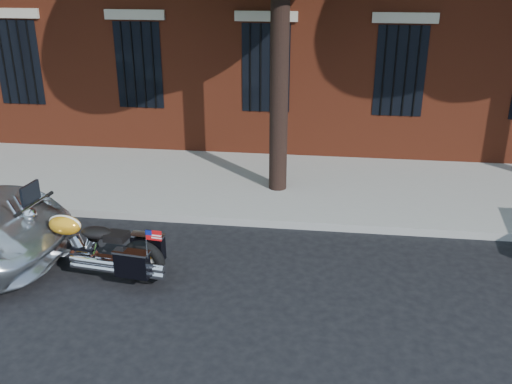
# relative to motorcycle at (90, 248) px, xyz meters

# --- Properties ---
(ground) EXTENTS (120.00, 120.00, 0.00)m
(ground) POSITION_rel_motorcycle_xyz_m (2.01, 0.73, -0.48)
(ground) COLOR black
(ground) RESTS_ON ground
(curb) EXTENTS (40.00, 0.16, 0.15)m
(curb) POSITION_rel_motorcycle_xyz_m (2.01, 2.11, -0.41)
(curb) COLOR gray
(curb) RESTS_ON ground
(sidewalk) EXTENTS (40.00, 3.60, 0.15)m
(sidewalk) POSITION_rel_motorcycle_xyz_m (2.01, 3.99, -0.41)
(sidewalk) COLOR gray
(sidewalk) RESTS_ON ground
(motorcycle) EXTENTS (2.78, 1.00, 1.43)m
(motorcycle) POSITION_rel_motorcycle_xyz_m (0.00, 0.00, 0.00)
(motorcycle) COLOR black
(motorcycle) RESTS_ON ground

